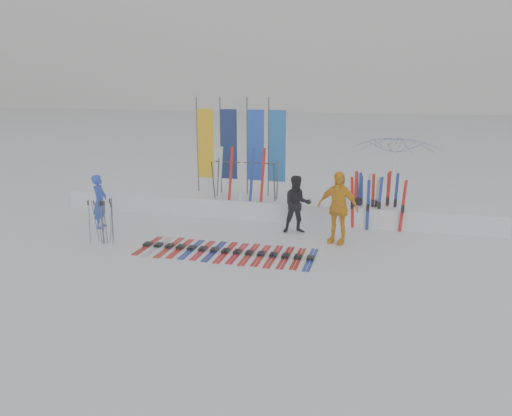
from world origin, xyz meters
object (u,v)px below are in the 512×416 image
(ski_rack, at_px, (245,175))
(person_black, at_px, (297,205))
(person_blue, at_px, (100,201))
(person_yellow, at_px, (338,208))
(tent_canopy, at_px, (393,175))
(ski_row, at_px, (226,251))

(ski_rack, bearing_deg, person_black, -34.47)
(person_blue, bearing_deg, ski_rack, -71.42)
(person_yellow, xyz_separation_m, tent_canopy, (1.47, 3.48, 0.34))
(person_black, relative_size, person_yellow, 0.85)
(person_blue, distance_m, person_black, 5.87)
(tent_canopy, distance_m, ski_rack, 4.83)
(ski_row, distance_m, ski_rack, 3.77)
(person_blue, xyz_separation_m, ski_row, (4.33, -1.25, -0.77))
(person_yellow, distance_m, tent_canopy, 3.79)
(ski_row, bearing_deg, ski_rack, 97.26)
(person_black, bearing_deg, person_yellow, -47.35)
(person_yellow, bearing_deg, ski_rack, 165.51)
(person_blue, distance_m, person_yellow, 7.01)
(person_blue, bearing_deg, tent_canopy, -77.49)
(person_black, distance_m, person_yellow, 1.38)
(person_blue, height_order, ski_rack, ski_rack)
(ski_rack, bearing_deg, person_blue, -150.02)
(person_blue, distance_m, ski_rack, 4.53)
(person_black, bearing_deg, person_blue, 170.22)
(person_blue, xyz_separation_m, tent_canopy, (8.47, 3.76, 0.52))
(person_yellow, relative_size, tent_canopy, 0.67)
(person_yellow, xyz_separation_m, ski_row, (-2.67, -1.53, -0.95))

